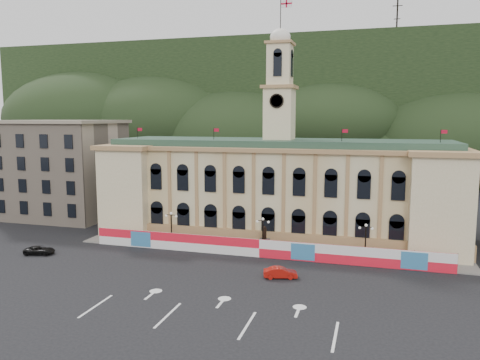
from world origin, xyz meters
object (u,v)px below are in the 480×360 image
(lamp_center, at_px, (263,232))
(red_sedan, at_px, (280,273))
(black_suv, at_px, (39,250))
(statue, at_px, (264,243))

(lamp_center, xyz_separation_m, red_sedan, (4.43, -9.50, -2.41))
(lamp_center, height_order, red_sedan, lamp_center)
(red_sedan, bearing_deg, black_suv, 74.42)
(lamp_center, height_order, black_suv, lamp_center)
(black_suv, bearing_deg, statue, -86.35)
(statue, bearing_deg, black_suv, -161.14)
(statue, distance_m, black_suv, 31.71)
(red_sedan, xyz_separation_m, black_suv, (-34.43, 0.25, -0.09))
(statue, height_order, black_suv, statue)
(red_sedan, distance_m, black_suv, 34.43)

